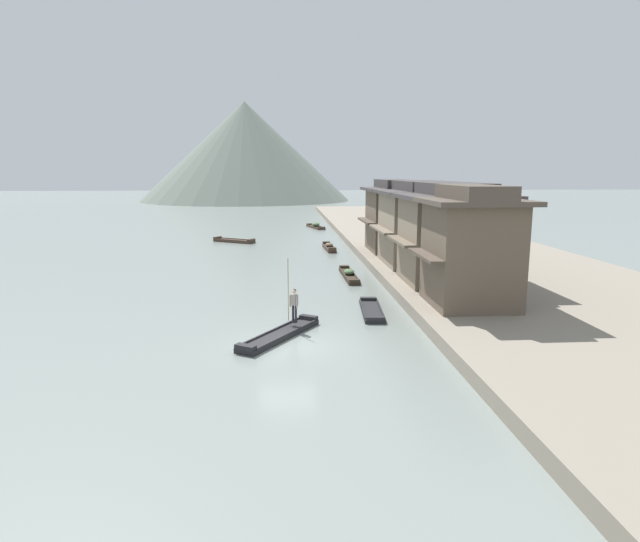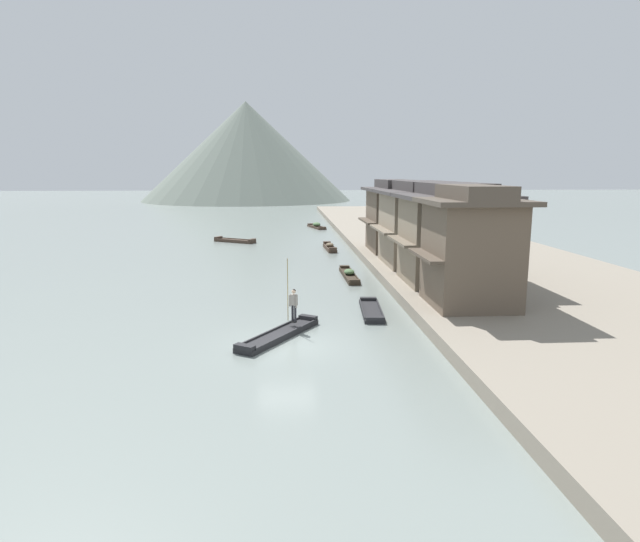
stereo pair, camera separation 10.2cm
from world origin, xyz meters
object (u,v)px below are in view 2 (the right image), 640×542
object	(u,v)px
boat_moored_far	(317,226)
house_waterfront_nearest	(471,247)
house_waterfront_tall	(422,224)
boat_moored_second	(330,247)
house_waterfront_narrow	(394,216)
boat_midriver_drifting	(349,275)
boat_moored_third	(371,311)
boatman_person	(293,301)
boat_foreground_poled	(279,335)
house_waterfront_second	(452,234)
boat_moored_nearest	(235,241)

from	to	relation	value
boat_moored_far	house_waterfront_nearest	xyz separation A→B (m)	(5.20, -45.35, 3.40)
house_waterfront_tall	boat_moored_second	bearing A→B (deg)	115.39
house_waterfront_tall	house_waterfront_narrow	xyz separation A→B (m)	(-0.68, 7.03, 0.01)
boat_midriver_drifting	boat_moored_second	bearing A→B (deg)	90.95
boat_moored_far	house_waterfront_narrow	xyz separation A→B (m)	(5.20, -25.73, 3.39)
boat_moored_third	boatman_person	bearing A→B (deg)	-144.85
boatman_person	boat_midriver_drifting	bearing A→B (deg)	71.82
boat_foreground_poled	house_waterfront_tall	xyz separation A→B (m)	(10.44, 15.57, 3.50)
boatman_person	boat_moored_third	size ratio (longest dim) A/B	0.66
boat_foreground_poled	boat_moored_third	world-z (taller)	boat_foreground_poled
boat_foreground_poled	house_waterfront_second	xyz separation A→B (m)	(10.58, 8.78, 3.51)
boat_moored_far	boat_moored_third	bearing A→B (deg)	-89.58
house_waterfront_nearest	boat_midriver_drifting	bearing A→B (deg)	114.21
boat_moored_third	house_waterfront_nearest	xyz separation A→B (m)	(4.87, -1.08, 3.54)
boat_foreground_poled	boat_moored_nearest	bearing A→B (deg)	98.46
boatman_person	boat_moored_nearest	distance (m)	33.54
boatman_person	boat_moored_far	distance (m)	47.41
boat_foreground_poled	boat_moored_third	size ratio (longest dim) A/B	1.14
boat_foreground_poled	boatman_person	xyz separation A→B (m)	(0.67, 1.09, 1.28)
house_waterfront_narrow	boat_moored_nearest	bearing A→B (deg)	142.17
boat_moored_second	house_waterfront_nearest	distance (m)	25.59
boatman_person	house_waterfront_second	world-z (taller)	house_waterfront_second
house_waterfront_narrow	boat_moored_third	bearing A→B (deg)	-104.73
boat_midriver_drifting	house_waterfront_narrow	size ratio (longest dim) A/B	0.87
boat_moored_second	boat_moored_third	size ratio (longest dim) A/B	1.04
boat_moored_second	boat_moored_far	size ratio (longest dim) A/B	0.90
boat_moored_third	boat_midriver_drifting	size ratio (longest dim) A/B	0.79
boatman_person	boat_moored_third	bearing A→B (deg)	35.15
boat_moored_far	house_waterfront_tall	distance (m)	33.45
boat_moored_nearest	house_waterfront_second	xyz separation A→B (m)	(15.65, -25.33, 3.49)
boat_moored_far	boatman_person	bearing A→B (deg)	-94.70
house_waterfront_second	house_waterfront_tall	bearing A→B (deg)	91.20
boatman_person	boat_moored_nearest	size ratio (longest dim) A/B	0.65
boatman_person	boat_moored_second	distance (m)	27.04
boat_foreground_poled	house_waterfront_tall	bearing A→B (deg)	56.16
house_waterfront_second	boat_moored_third	bearing A→B (deg)	-140.35
house_waterfront_second	house_waterfront_narrow	xyz separation A→B (m)	(-0.83, 13.82, 0.00)
boat_foreground_poled	house_waterfront_nearest	bearing A→B (deg)	16.96
boat_foreground_poled	boat_moored_second	world-z (taller)	boat_moored_second
boat_foreground_poled	house_waterfront_nearest	xyz separation A→B (m)	(9.75, 2.97, 3.53)
boat_moored_third	house_waterfront_second	xyz separation A→B (m)	(5.70, 4.73, 3.53)
boat_midriver_drifting	boat_foreground_poled	bearing A→B (deg)	-109.33
boat_midriver_drifting	house_waterfront_narrow	xyz separation A→B (m)	(4.89, 8.74, 3.46)
boat_moored_second	boat_moored_third	bearing A→B (deg)	-89.40
boatman_person	boat_moored_second	bearing A→B (deg)	81.57
boat_foreground_poled	house_waterfront_tall	size ratio (longest dim) A/B	0.72
boat_moored_nearest	house_waterfront_narrow	size ratio (longest dim) A/B	0.70
boat_moored_nearest	house_waterfront_narrow	xyz separation A→B (m)	(14.83, -11.51, 3.49)
boat_moored_nearest	boat_midriver_drifting	world-z (taller)	boat_midriver_drifting
boatman_person	boat_moored_nearest	xyz separation A→B (m)	(-5.74, 33.02, -1.26)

